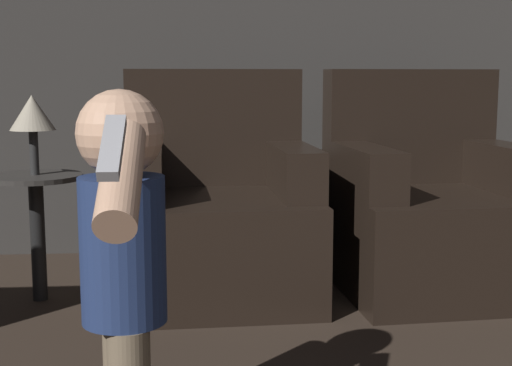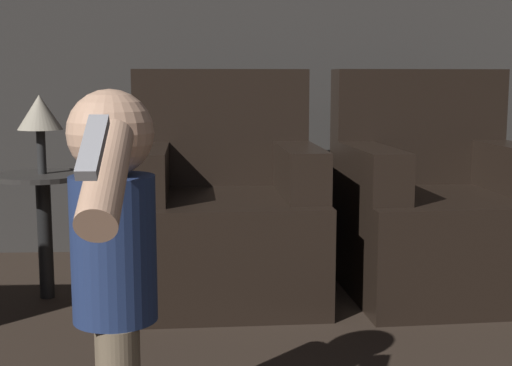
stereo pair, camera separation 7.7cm
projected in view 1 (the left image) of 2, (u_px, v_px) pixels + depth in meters
name	position (u px, v px, depth m)	size (l,w,h in m)	color
wall_back	(254.00, 1.00, 3.64)	(8.40, 0.05, 2.60)	#33302D
armchair_left	(218.00, 216.00, 3.01)	(0.82, 0.83, 0.95)	black
armchair_right	(429.00, 212.00, 3.08)	(0.84, 0.85, 0.95)	black
person_toddler	(123.00, 251.00, 1.61)	(0.19, 0.60, 0.88)	brown
side_table	(36.00, 202.00, 2.89)	(0.38, 0.38, 0.52)	black
lamp	(32.00, 115.00, 2.84)	(0.18, 0.18, 0.32)	#262626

